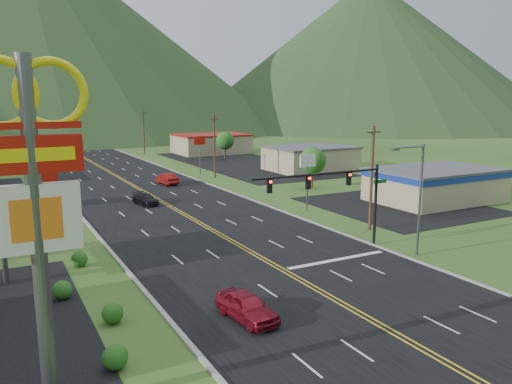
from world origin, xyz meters
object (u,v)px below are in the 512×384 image
streetlight_east (418,192)px  streetlight_west (34,145)px  car_dark_mid (145,199)px  car_red_far (167,179)px  traffic_signal (339,188)px  car_red_near (247,307)px  pylon_sign (33,184)px

streetlight_east → streetlight_west: (-22.86, 60.00, 0.00)m
car_dark_mid → car_red_far: car_red_far is taller
car_red_far → traffic_signal: bearing=88.3°
car_red_near → car_red_far: car_red_far is taller
pylon_sign → streetlight_west: size_ratio=1.56×
streetlight_east → streetlight_west: same height
traffic_signal → streetlight_west: bearing=108.0°
traffic_signal → car_red_near: 15.72m
traffic_signal → streetlight_east: streetlight_east is taller
pylon_sign → streetlight_west: (5.32, 68.00, -4.12)m
streetlight_east → car_red_far: streetlight_east is taller
car_red_near → car_dark_mid: bearing=75.9°
car_red_far → pylon_sign: bearing=62.5°
streetlight_east → car_red_near: 18.37m
traffic_signal → car_dark_mid: traffic_signal is taller
traffic_signal → streetlight_west: 58.88m
pylon_sign → traffic_signal: (23.48, 12.00, -3.97)m
car_dark_mid → traffic_signal: bearing=-80.7°
car_dark_mid → car_red_far: (6.97, 12.79, 0.17)m
streetlight_east → streetlight_west: size_ratio=1.00×
traffic_signal → streetlight_west: (-18.16, 56.00, -0.15)m
pylon_sign → car_dark_mid: bearing=68.7°
streetlight_west → car_red_near: bearing=-85.1°
pylon_sign → car_red_far: (21.76, 50.68, -8.48)m
car_dark_mid → streetlight_east: bearing=-75.1°
traffic_signal → car_dark_mid: size_ratio=2.94×
streetlight_east → car_red_near: size_ratio=1.96×
pylon_sign → traffic_signal: 26.67m
car_red_far → streetlight_west: bearing=-50.7°
streetlight_east → car_red_far: 43.38m
streetlight_west → car_red_far: streetlight_west is taller
pylon_sign → car_dark_mid: (14.79, 37.89, -8.65)m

